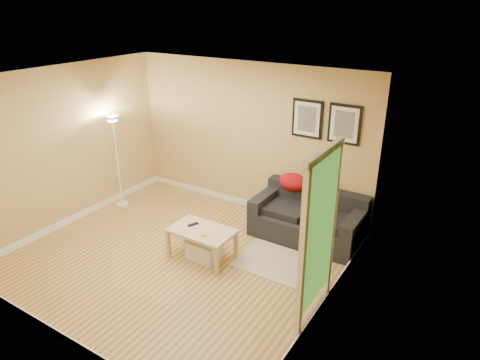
# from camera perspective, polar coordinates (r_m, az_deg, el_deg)

# --- Properties ---
(floor) EXTENTS (4.50, 4.50, 0.00)m
(floor) POSITION_cam_1_polar(r_m,az_deg,el_deg) (6.53, -8.20, -10.00)
(floor) COLOR tan
(floor) RESTS_ON ground
(ceiling) EXTENTS (4.50, 4.50, 0.00)m
(ceiling) POSITION_cam_1_polar(r_m,az_deg,el_deg) (5.57, -9.73, 13.06)
(ceiling) COLOR white
(ceiling) RESTS_ON wall_back
(wall_back) EXTENTS (4.50, 0.00, 4.50)m
(wall_back) POSITION_cam_1_polar(r_m,az_deg,el_deg) (7.45, 1.12, 5.58)
(wall_back) COLOR tan
(wall_back) RESTS_ON ground
(wall_front) EXTENTS (4.50, 0.00, 4.50)m
(wall_front) POSITION_cam_1_polar(r_m,az_deg,el_deg) (4.77, -24.73, -7.22)
(wall_front) COLOR tan
(wall_front) RESTS_ON ground
(wall_left) EXTENTS (0.00, 4.00, 4.00)m
(wall_left) POSITION_cam_1_polar(r_m,az_deg,el_deg) (7.53, -22.09, 4.03)
(wall_left) COLOR tan
(wall_left) RESTS_ON ground
(wall_right) EXTENTS (0.00, 4.00, 4.00)m
(wall_right) POSITION_cam_1_polar(r_m,az_deg,el_deg) (4.88, 11.74, -4.75)
(wall_right) COLOR tan
(wall_right) RESTS_ON ground
(baseboard_back) EXTENTS (4.50, 0.02, 0.10)m
(baseboard_back) POSITION_cam_1_polar(r_m,az_deg,el_deg) (7.91, 1.01, -3.11)
(baseboard_back) COLOR white
(baseboard_back) RESTS_ON ground
(baseboard_front) EXTENTS (4.50, 0.02, 0.10)m
(baseboard_front) POSITION_cam_1_polar(r_m,az_deg,el_deg) (5.47, -22.38, -18.62)
(baseboard_front) COLOR white
(baseboard_front) RESTS_ON ground
(baseboard_left) EXTENTS (0.02, 4.00, 0.10)m
(baseboard_left) POSITION_cam_1_polar(r_m,az_deg,el_deg) (7.98, -20.72, -4.48)
(baseboard_left) COLOR white
(baseboard_left) RESTS_ON ground
(baseboard_right) EXTENTS (0.02, 4.00, 0.10)m
(baseboard_right) POSITION_cam_1_polar(r_m,az_deg,el_deg) (5.56, 10.58, -16.20)
(baseboard_right) COLOR white
(baseboard_right) RESTS_ON ground
(sofa) EXTENTS (1.70, 0.90, 0.75)m
(sofa) POSITION_cam_1_polar(r_m,az_deg,el_deg) (6.85, 8.98, -4.76)
(sofa) COLOR black
(sofa) RESTS_ON ground
(red_throw) EXTENTS (0.48, 0.36, 0.28)m
(red_throw) POSITION_cam_1_polar(r_m,az_deg,el_deg) (7.05, 7.09, -0.25)
(red_throw) COLOR #B71016
(red_throw) RESTS_ON sofa
(plaid_throw) EXTENTS (0.45, 0.32, 0.10)m
(plaid_throw) POSITION_cam_1_polar(r_m,az_deg,el_deg) (6.94, 10.59, -0.76)
(plaid_throw) COLOR tan
(plaid_throw) RESTS_ON sofa
(framed_print_left) EXTENTS (0.50, 0.04, 0.60)m
(framed_print_left) POSITION_cam_1_polar(r_m,az_deg,el_deg) (6.82, 8.91, 8.03)
(framed_print_left) COLOR black
(framed_print_left) RESTS_ON wall_back
(framed_print_right) EXTENTS (0.50, 0.04, 0.60)m
(framed_print_right) POSITION_cam_1_polar(r_m,az_deg,el_deg) (6.62, 13.69, 7.19)
(framed_print_right) COLOR black
(framed_print_right) RESTS_ON wall_back
(area_rug) EXTENTS (1.25, 0.85, 0.01)m
(area_rug) POSITION_cam_1_polar(r_m,az_deg,el_deg) (6.32, 5.41, -10.99)
(area_rug) COLOR beige
(area_rug) RESTS_ON ground
(green_runner) EXTENTS (0.70, 0.50, 0.01)m
(green_runner) POSITION_cam_1_polar(r_m,az_deg,el_deg) (7.06, -6.07, -7.10)
(green_runner) COLOR #668C4C
(green_runner) RESTS_ON ground
(coffee_table) EXTENTS (1.07, 0.86, 0.47)m
(coffee_table) POSITION_cam_1_polar(r_m,az_deg,el_deg) (6.35, -5.04, -8.39)
(coffee_table) COLOR #E2B689
(coffee_table) RESTS_ON ground
(remote_control) EXTENTS (0.11, 0.17, 0.02)m
(remote_control) POSITION_cam_1_polar(r_m,az_deg,el_deg) (6.36, -6.26, -5.87)
(remote_control) COLOR black
(remote_control) RESTS_ON coffee_table
(tape_roll) EXTENTS (0.07, 0.07, 0.03)m
(tape_roll) POSITION_cam_1_polar(r_m,az_deg,el_deg) (6.07, -4.87, -7.24)
(tape_roll) COLOR yellow
(tape_roll) RESTS_ON coffee_table
(storage_bin) EXTENTS (0.48, 0.35, 0.29)m
(storage_bin) POSITION_cam_1_polar(r_m,az_deg,el_deg) (6.36, -4.76, -9.22)
(storage_bin) COLOR white
(storage_bin) RESTS_ON ground
(side_table) EXTENTS (0.36, 0.36, 0.55)m
(side_table) POSITION_cam_1_polar(r_m,az_deg,el_deg) (5.75, 10.03, -11.87)
(side_table) COLOR white
(side_table) RESTS_ON ground
(book_stack) EXTENTS (0.20, 0.26, 0.08)m
(book_stack) POSITION_cam_1_polar(r_m,az_deg,el_deg) (5.59, 10.12, -9.12)
(book_stack) COLOR teal
(book_stack) RESTS_ON side_table
(floor_lamp) EXTENTS (0.22, 0.22, 1.69)m
(floor_lamp) POSITION_cam_1_polar(r_m,az_deg,el_deg) (7.97, -15.90, 2.03)
(floor_lamp) COLOR white
(floor_lamp) RESTS_ON ground
(doorway) EXTENTS (0.12, 1.01, 2.13)m
(doorway) POSITION_cam_1_polar(r_m,az_deg,el_deg) (4.90, 10.30, -8.17)
(doorway) COLOR white
(doorway) RESTS_ON ground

